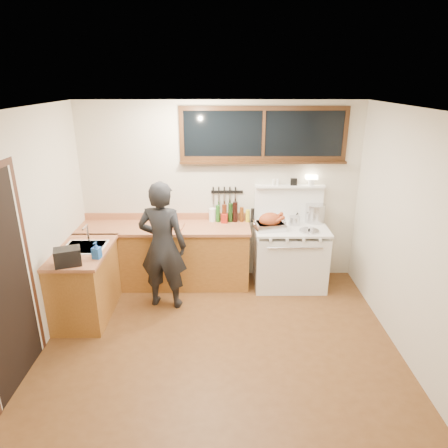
{
  "coord_description": "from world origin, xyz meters",
  "views": [
    {
      "loc": [
        0.02,
        -3.84,
        2.87
      ],
      "look_at": [
        0.05,
        0.85,
        1.15
      ],
      "focal_mm": 32.0,
      "sensor_mm": 36.0,
      "label": 1
    }
  ],
  "objects_px": {
    "cutting_board": "(170,223)",
    "roast_turkey": "(270,222)",
    "vintage_stove": "(289,255)",
    "man": "(163,246)"
  },
  "relations": [
    {
      "from": "man",
      "to": "vintage_stove",
      "type": "bearing_deg",
      "value": 17.81
    },
    {
      "from": "man",
      "to": "cutting_board",
      "type": "distance_m",
      "value": 0.57
    },
    {
      "from": "cutting_board",
      "to": "roast_turkey",
      "type": "xyz_separation_m",
      "value": [
        1.39,
        -0.1,
        0.05
      ]
    },
    {
      "from": "man",
      "to": "roast_turkey",
      "type": "xyz_separation_m",
      "value": [
        1.42,
        0.46,
        0.15
      ]
    },
    {
      "from": "man",
      "to": "cutting_board",
      "type": "bearing_deg",
      "value": 86.29
    },
    {
      "from": "man",
      "to": "cutting_board",
      "type": "relative_size",
      "value": 4.4
    },
    {
      "from": "vintage_stove",
      "to": "roast_turkey",
      "type": "xyz_separation_m",
      "value": [
        -0.31,
        -0.09,
        0.53
      ]
    },
    {
      "from": "roast_turkey",
      "to": "cutting_board",
      "type": "bearing_deg",
      "value": 175.89
    },
    {
      "from": "vintage_stove",
      "to": "man",
      "type": "distance_m",
      "value": 1.86
    },
    {
      "from": "cutting_board",
      "to": "roast_turkey",
      "type": "relative_size",
      "value": 0.87
    }
  ]
}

